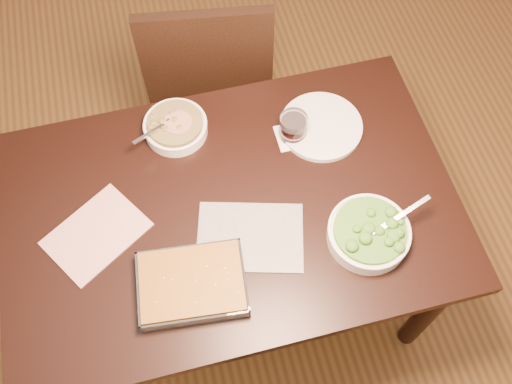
{
  "coord_description": "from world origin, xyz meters",
  "views": [
    {
      "loc": [
        -0.12,
        -0.79,
        2.31
      ],
      "look_at": [
        0.08,
        0.0,
        0.8
      ],
      "focal_mm": 40.0,
      "sensor_mm": 36.0,
      "label": 1
    }
  ],
  "objects_px": {
    "broccoli_bowl": "(369,233)",
    "baking_dish": "(192,284)",
    "dinner_plate": "(321,126)",
    "wine_tumbler": "(293,127)",
    "stew_bowl": "(176,126)",
    "table": "(231,220)",
    "chair_far": "(210,74)"
  },
  "relations": [
    {
      "from": "table",
      "to": "wine_tumbler",
      "type": "distance_m",
      "value": 0.36
    },
    {
      "from": "baking_dish",
      "to": "chair_far",
      "type": "xyz_separation_m",
      "value": [
        0.23,
        0.92,
        -0.22
      ]
    },
    {
      "from": "baking_dish",
      "to": "wine_tumbler",
      "type": "bearing_deg",
      "value": 51.49
    },
    {
      "from": "broccoli_bowl",
      "to": "wine_tumbler",
      "type": "bearing_deg",
      "value": 105.94
    },
    {
      "from": "table",
      "to": "dinner_plate",
      "type": "distance_m",
      "value": 0.43
    },
    {
      "from": "broccoli_bowl",
      "to": "baking_dish",
      "type": "distance_m",
      "value": 0.53
    },
    {
      "from": "stew_bowl",
      "to": "wine_tumbler",
      "type": "bearing_deg",
      "value": -17.24
    },
    {
      "from": "table",
      "to": "chair_far",
      "type": "relative_size",
      "value": 1.41
    },
    {
      "from": "broccoli_bowl",
      "to": "table",
      "type": "bearing_deg",
      "value": 151.39
    },
    {
      "from": "wine_tumbler",
      "to": "chair_far",
      "type": "height_order",
      "value": "chair_far"
    },
    {
      "from": "stew_bowl",
      "to": "chair_far",
      "type": "distance_m",
      "value": 0.48
    },
    {
      "from": "stew_bowl",
      "to": "dinner_plate",
      "type": "bearing_deg",
      "value": -12.61
    },
    {
      "from": "table",
      "to": "broccoli_bowl",
      "type": "xyz_separation_m",
      "value": [
        0.37,
        -0.2,
        0.13
      ]
    },
    {
      "from": "table",
      "to": "dinner_plate",
      "type": "xyz_separation_m",
      "value": [
        0.36,
        0.21,
        0.1
      ]
    },
    {
      "from": "stew_bowl",
      "to": "wine_tumbler",
      "type": "distance_m",
      "value": 0.38
    },
    {
      "from": "broccoli_bowl",
      "to": "dinner_plate",
      "type": "bearing_deg",
      "value": 91.97
    },
    {
      "from": "stew_bowl",
      "to": "broccoli_bowl",
      "type": "xyz_separation_m",
      "value": [
        0.48,
        -0.52,
        0.0
      ]
    },
    {
      "from": "table",
      "to": "wine_tumbler",
      "type": "relative_size",
      "value": 14.21
    },
    {
      "from": "table",
      "to": "chair_far",
      "type": "xyz_separation_m",
      "value": [
        0.07,
        0.69,
        -0.1
      ]
    },
    {
      "from": "dinner_plate",
      "to": "wine_tumbler",
      "type": "bearing_deg",
      "value": -174.96
    },
    {
      "from": "broccoli_bowl",
      "to": "dinner_plate",
      "type": "relative_size",
      "value": 1.01
    },
    {
      "from": "stew_bowl",
      "to": "baking_dish",
      "type": "relative_size",
      "value": 0.65
    },
    {
      "from": "dinner_plate",
      "to": "chair_far",
      "type": "distance_m",
      "value": 0.6
    },
    {
      "from": "broccoli_bowl",
      "to": "wine_tumbler",
      "type": "relative_size",
      "value": 2.8
    },
    {
      "from": "dinner_plate",
      "to": "chair_far",
      "type": "xyz_separation_m",
      "value": [
        -0.29,
        0.48,
        -0.21
      ]
    },
    {
      "from": "broccoli_bowl",
      "to": "wine_tumbler",
      "type": "height_order",
      "value": "wine_tumbler"
    },
    {
      "from": "stew_bowl",
      "to": "broccoli_bowl",
      "type": "relative_size",
      "value": 0.77
    },
    {
      "from": "broccoli_bowl",
      "to": "baking_dish",
      "type": "height_order",
      "value": "broccoli_bowl"
    },
    {
      "from": "chair_far",
      "to": "baking_dish",
      "type": "bearing_deg",
      "value": 84.81
    },
    {
      "from": "stew_bowl",
      "to": "baking_dish",
      "type": "height_order",
      "value": "stew_bowl"
    },
    {
      "from": "stew_bowl",
      "to": "wine_tumbler",
      "type": "height_order",
      "value": "wine_tumbler"
    },
    {
      "from": "table",
      "to": "chair_far",
      "type": "bearing_deg",
      "value": 84.22
    }
  ]
}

